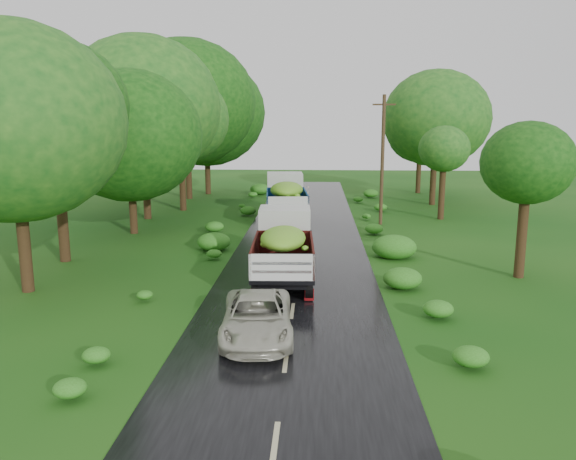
# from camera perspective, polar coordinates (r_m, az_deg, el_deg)

# --- Properties ---
(ground) EXTENTS (120.00, 120.00, 0.00)m
(ground) POSITION_cam_1_polar(r_m,az_deg,el_deg) (15.62, -0.21, -13.12)
(ground) COLOR #10450E
(ground) RESTS_ON ground
(road) EXTENTS (6.50, 80.00, 0.02)m
(road) POSITION_cam_1_polar(r_m,az_deg,el_deg) (20.28, 0.57, -7.30)
(road) COLOR black
(road) RESTS_ON ground
(road_lines) EXTENTS (0.12, 69.60, 0.00)m
(road_lines) POSITION_cam_1_polar(r_m,az_deg,el_deg) (21.23, 0.68, -6.42)
(road_lines) COLOR #BFB78C
(road_lines) RESTS_ON road
(truck_near) EXTENTS (2.48, 6.45, 2.68)m
(truck_near) POSITION_cam_1_polar(r_m,az_deg,el_deg) (22.73, -0.42, -1.35)
(truck_near) COLOR black
(truck_near) RESTS_ON ground
(truck_far) EXTENTS (3.03, 7.10, 2.91)m
(truck_far) POSITION_cam_1_polar(r_m,az_deg,el_deg) (36.46, -0.22, 3.56)
(truck_far) COLOR black
(truck_far) RESTS_ON ground
(car) EXTENTS (2.41, 4.62, 1.24)m
(car) POSITION_cam_1_polar(r_m,az_deg,el_deg) (16.94, -3.16, -8.82)
(car) COLOR beige
(car) RESTS_ON road
(utility_pole) EXTENTS (1.39, 0.30, 7.95)m
(utility_pole) POSITION_cam_1_polar(r_m,az_deg,el_deg) (35.13, 9.57, 7.14)
(utility_pole) COLOR #382616
(utility_pole) RESTS_ON ground
(trees_left) EXTENTS (6.09, 33.31, 9.97)m
(trees_left) POSITION_cam_1_polar(r_m,az_deg,el_deg) (38.64, -13.18, 11.44)
(trees_left) COLOR black
(trees_left) RESTS_ON ground
(trees_right) EXTENTS (4.04, 30.79, 8.38)m
(trees_right) POSITION_cam_1_polar(r_m,az_deg,el_deg) (42.68, 15.08, 9.67)
(trees_right) COLOR black
(trees_right) RESTS_ON ground
(shrubs) EXTENTS (11.90, 44.00, 0.70)m
(shrubs) POSITION_cam_1_polar(r_m,az_deg,el_deg) (28.88, 1.31, -1.03)
(shrubs) COLOR #2D6B19
(shrubs) RESTS_ON ground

